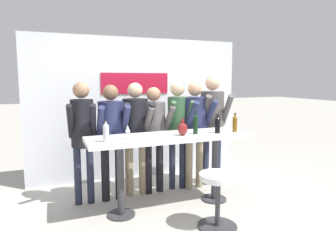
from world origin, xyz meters
name	(u,v)px	position (x,y,z in m)	size (l,w,h in m)	color
ground_plane	(171,207)	(0.00, 0.00, 0.00)	(40.00, 40.00, 0.00)	#B2ADA3
back_wall	(139,108)	(0.00, 1.51, 1.24)	(3.83, 0.12, 2.48)	silver
tasting_table	(171,146)	(0.00, 0.00, 0.86)	(2.23, 0.63, 1.02)	white
bar_stool	(218,192)	(0.30, -0.73, 0.44)	(0.47, 0.47, 0.66)	#333338
person_far_left	(82,128)	(-1.09, 0.56, 1.09)	(0.41, 0.54, 1.72)	#23283D
person_left	(111,130)	(-0.69, 0.54, 1.04)	(0.44, 0.54, 1.68)	black
person_center_left	(136,127)	(-0.31, 0.62, 1.05)	(0.48, 0.57, 1.71)	gray
person_center	(154,128)	(-0.03, 0.60, 1.01)	(0.46, 0.56, 1.64)	black
person_center_right	(178,122)	(0.38, 0.62, 1.08)	(0.41, 0.54, 1.72)	#23283D
person_right	(195,123)	(0.64, 0.54, 1.06)	(0.47, 0.58, 1.72)	gray
person_far_right	(212,118)	(1.00, 0.62, 1.12)	(0.52, 0.62, 1.81)	#23283D
wine_bottle_0	(196,123)	(0.34, -0.06, 1.16)	(0.06, 0.06, 0.33)	black
wine_bottle_1	(235,123)	(0.94, -0.11, 1.14)	(0.06, 0.06, 0.27)	brown
wine_bottle_2	(106,132)	(-0.89, -0.14, 1.14)	(0.07, 0.07, 0.26)	#B7BCC1
wine_bottle_3	(218,124)	(0.65, -0.12, 1.14)	(0.07, 0.07, 0.26)	black
wine_glass_0	(128,129)	(-0.60, -0.07, 1.14)	(0.07, 0.07, 0.18)	silver
decorative_vase	(183,129)	(0.13, -0.10, 1.10)	(0.13, 0.13, 0.22)	maroon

